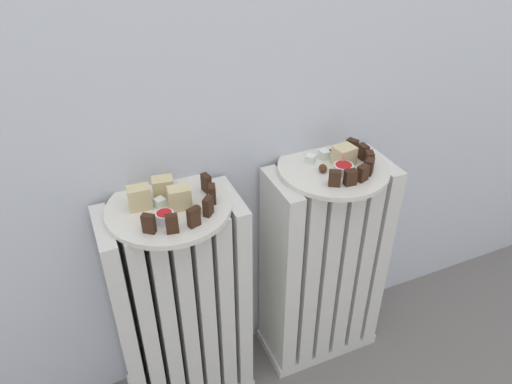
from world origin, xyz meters
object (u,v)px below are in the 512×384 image
object	(u,v)px
fork	(168,192)
jam_bowl_right	(343,168)
radiator_right	(323,267)
plate_right	(333,168)
jam_bowl_left	(165,217)
plate_left	(169,207)
radiator_left	(182,311)

from	to	relation	value
fork	jam_bowl_right	bearing A→B (deg)	-12.01
radiator_right	jam_bowl_right	world-z (taller)	jam_bowl_right
plate_right	radiator_right	bearing A→B (deg)	0.00
jam_bowl_left	fork	distance (m)	0.11
plate_left	jam_bowl_right	xyz separation A→B (m)	(0.40, -0.04, 0.02)
radiator_right	fork	distance (m)	0.50
jam_bowl_left	jam_bowl_right	size ratio (longest dim) A/B	0.81
radiator_left	fork	size ratio (longest dim) A/B	6.21
plate_left	radiator_right	bearing A→B (deg)	0.00
radiator_left	plate_left	xyz separation A→B (m)	(0.00, 0.00, 0.31)
radiator_right	plate_left	size ratio (longest dim) A/B	2.29
fork	plate_left	bearing A→B (deg)	-104.19
radiator_right	jam_bowl_right	distance (m)	0.33
plate_left	fork	xyz separation A→B (m)	(0.01, 0.05, 0.01)
plate_left	jam_bowl_right	bearing A→B (deg)	-5.13
radiator_left	fork	distance (m)	0.32
radiator_right	plate_right	distance (m)	0.31
radiator_right	fork	world-z (taller)	fork
plate_right	fork	xyz separation A→B (m)	(-0.38, 0.05, 0.01)
jam_bowl_left	fork	bearing A→B (deg)	71.97
radiator_right	jam_bowl_left	size ratio (longest dim) A/B	16.38
radiator_left	plate_left	bearing A→B (deg)	0.00
plate_right	radiator_left	bearing A→B (deg)	180.00
radiator_left	plate_left	world-z (taller)	plate_left
fork	jam_bowl_left	bearing A→B (deg)	-108.03
plate_right	jam_bowl_right	xyz separation A→B (m)	(0.00, -0.04, 0.02)
radiator_left	plate_right	xyz separation A→B (m)	(0.40, 0.00, 0.31)
radiator_right	fork	bearing A→B (deg)	173.09
radiator_right	fork	size ratio (longest dim) A/B	6.21
fork	plate_right	bearing A→B (deg)	-6.91
plate_left	plate_right	bearing A→B (deg)	0.00
plate_right	jam_bowl_left	bearing A→B (deg)	-172.71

